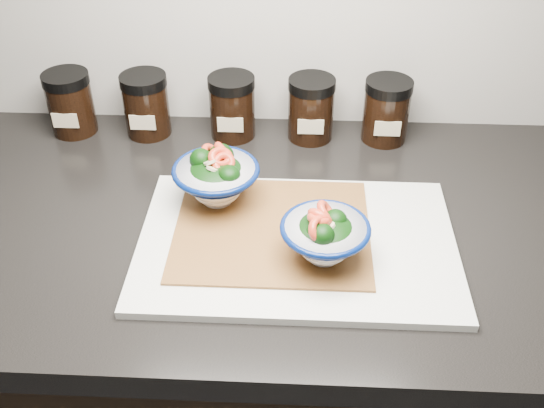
{
  "coord_description": "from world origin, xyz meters",
  "views": [
    {
      "loc": [
        0.15,
        0.7,
        1.5
      ],
      "look_at": [
        0.12,
        1.41,
        0.96
      ],
      "focal_mm": 42.0,
      "sensor_mm": 36.0,
      "label": 1
    }
  ],
  "objects_px": {
    "spice_jar_a": "(70,103)",
    "spice_jar_e": "(386,110)",
    "bowl_right": "(325,236)",
    "spice_jar_b": "(146,105)",
    "spice_jar_c": "(232,107)",
    "cutting_board": "(297,243)",
    "bowl_left": "(217,177)",
    "spice_jar_d": "(311,109)"
  },
  "relations": [
    {
      "from": "cutting_board",
      "to": "spice_jar_a",
      "type": "bearing_deg",
      "value": 143.55
    },
    {
      "from": "bowl_left",
      "to": "spice_jar_b",
      "type": "height_order",
      "value": "spice_jar_b"
    },
    {
      "from": "bowl_left",
      "to": "bowl_right",
      "type": "bearing_deg",
      "value": -37.97
    },
    {
      "from": "spice_jar_b",
      "to": "spice_jar_c",
      "type": "relative_size",
      "value": 1.0
    },
    {
      "from": "spice_jar_c",
      "to": "spice_jar_e",
      "type": "relative_size",
      "value": 1.0
    },
    {
      "from": "spice_jar_a",
      "to": "spice_jar_d",
      "type": "bearing_deg",
      "value": 0.0
    },
    {
      "from": "spice_jar_e",
      "to": "spice_jar_d",
      "type": "bearing_deg",
      "value": 180.0
    },
    {
      "from": "cutting_board",
      "to": "spice_jar_d",
      "type": "relative_size",
      "value": 3.98
    },
    {
      "from": "cutting_board",
      "to": "spice_jar_b",
      "type": "bearing_deg",
      "value": 132.11
    },
    {
      "from": "spice_jar_e",
      "to": "spice_jar_b",
      "type": "bearing_deg",
      "value": 180.0
    },
    {
      "from": "spice_jar_a",
      "to": "spice_jar_e",
      "type": "xyz_separation_m",
      "value": [
        0.56,
        0.0,
        0.0
      ]
    },
    {
      "from": "bowl_right",
      "to": "spice_jar_b",
      "type": "xyz_separation_m",
      "value": [
        -0.31,
        0.34,
        0.0
      ]
    },
    {
      "from": "cutting_board",
      "to": "bowl_right",
      "type": "relative_size",
      "value": 3.7
    },
    {
      "from": "bowl_left",
      "to": "spice_jar_e",
      "type": "distance_m",
      "value": 0.35
    },
    {
      "from": "spice_jar_a",
      "to": "spice_jar_e",
      "type": "relative_size",
      "value": 1.0
    },
    {
      "from": "spice_jar_b",
      "to": "spice_jar_e",
      "type": "height_order",
      "value": "same"
    },
    {
      "from": "cutting_board",
      "to": "spice_jar_b",
      "type": "relative_size",
      "value": 3.98
    },
    {
      "from": "cutting_board",
      "to": "spice_jar_e",
      "type": "bearing_deg",
      "value": 63.7
    },
    {
      "from": "bowl_left",
      "to": "spice_jar_b",
      "type": "distance_m",
      "value": 0.26
    },
    {
      "from": "bowl_left",
      "to": "spice_jar_b",
      "type": "bearing_deg",
      "value": 124.86
    },
    {
      "from": "cutting_board",
      "to": "bowl_right",
      "type": "distance_m",
      "value": 0.07
    },
    {
      "from": "spice_jar_d",
      "to": "bowl_right",
      "type": "bearing_deg",
      "value": -86.92
    },
    {
      "from": "spice_jar_d",
      "to": "cutting_board",
      "type": "bearing_deg",
      "value": -93.44
    },
    {
      "from": "bowl_right",
      "to": "spice_jar_d",
      "type": "xyz_separation_m",
      "value": [
        -0.02,
        0.34,
        0.0
      ]
    },
    {
      "from": "spice_jar_a",
      "to": "spice_jar_c",
      "type": "height_order",
      "value": "same"
    },
    {
      "from": "spice_jar_d",
      "to": "spice_jar_b",
      "type": "bearing_deg",
      "value": 180.0
    },
    {
      "from": "bowl_right",
      "to": "cutting_board",
      "type": "bearing_deg",
      "value": 133.6
    },
    {
      "from": "bowl_left",
      "to": "spice_jar_e",
      "type": "relative_size",
      "value": 1.16
    },
    {
      "from": "spice_jar_e",
      "to": "spice_jar_a",
      "type": "bearing_deg",
      "value": 180.0
    },
    {
      "from": "bowl_right",
      "to": "spice_jar_d",
      "type": "bearing_deg",
      "value": 93.08
    },
    {
      "from": "spice_jar_a",
      "to": "spice_jar_c",
      "type": "distance_m",
      "value": 0.29
    },
    {
      "from": "cutting_board",
      "to": "spice_jar_c",
      "type": "height_order",
      "value": "spice_jar_c"
    },
    {
      "from": "bowl_right",
      "to": "spice_jar_b",
      "type": "bearing_deg",
      "value": 132.28
    },
    {
      "from": "spice_jar_b",
      "to": "spice_jar_d",
      "type": "height_order",
      "value": "same"
    },
    {
      "from": "bowl_right",
      "to": "spice_jar_c",
      "type": "xyz_separation_m",
      "value": [
        -0.16,
        0.34,
        0.0
      ]
    },
    {
      "from": "spice_jar_e",
      "to": "cutting_board",
      "type": "bearing_deg",
      "value": -116.3
    },
    {
      "from": "spice_jar_e",
      "to": "spice_jar_c",
      "type": "bearing_deg",
      "value": 180.0
    },
    {
      "from": "bowl_left",
      "to": "spice_jar_c",
      "type": "height_order",
      "value": "spice_jar_c"
    },
    {
      "from": "bowl_left",
      "to": "bowl_right",
      "type": "xyz_separation_m",
      "value": [
        0.16,
        -0.12,
        -0.0
      ]
    },
    {
      "from": "spice_jar_a",
      "to": "spice_jar_d",
      "type": "xyz_separation_m",
      "value": [
        0.43,
        0.0,
        0.0
      ]
    },
    {
      "from": "bowl_left",
      "to": "spice_jar_d",
      "type": "xyz_separation_m",
      "value": [
        0.14,
        0.22,
        0.0
      ]
    },
    {
      "from": "bowl_right",
      "to": "spice_jar_c",
      "type": "distance_m",
      "value": 0.38
    }
  ]
}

